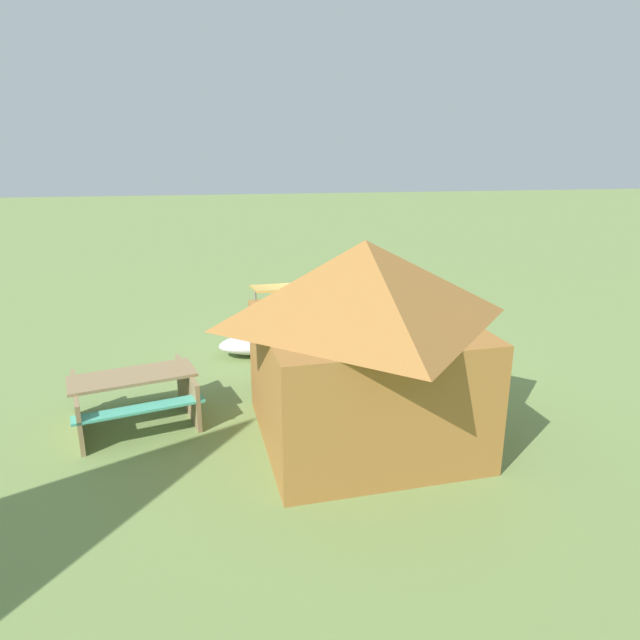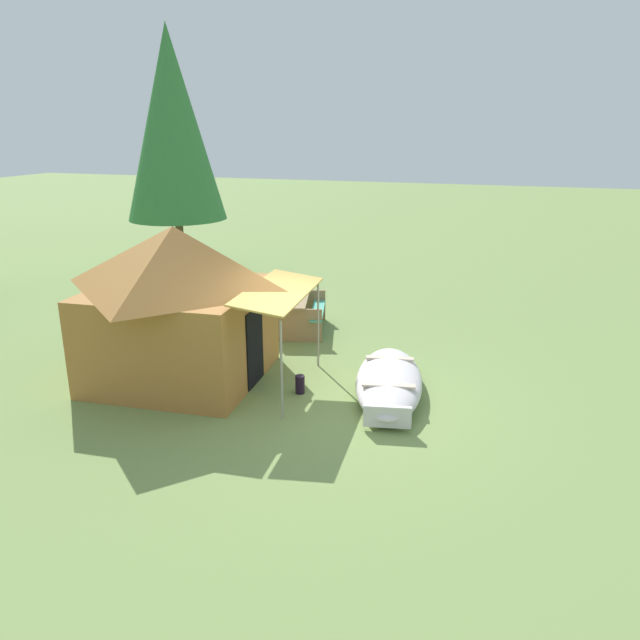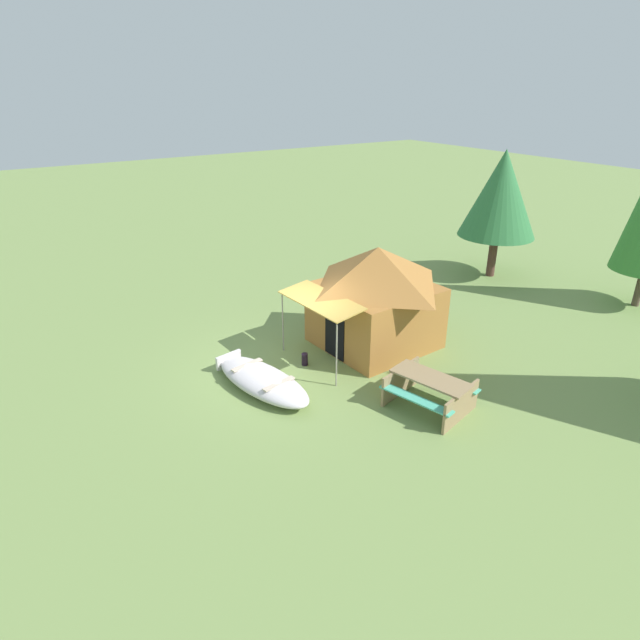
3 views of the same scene
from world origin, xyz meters
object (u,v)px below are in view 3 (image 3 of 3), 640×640
at_px(cooler_box, 360,354).
at_px(beached_rowboat, 262,380).
at_px(fuel_can, 305,359).
at_px(canvas_cabin_tent, 376,295).
at_px(picnic_table, 430,388).
at_px(pine_tree_back_left, 501,194).

bearing_deg(cooler_box, beached_rowboat, -93.46).
bearing_deg(beached_rowboat, fuel_can, 107.18).
bearing_deg(fuel_can, canvas_cabin_tent, 90.00).
height_order(picnic_table, cooler_box, picnic_table).
distance_m(beached_rowboat, canvas_cabin_tent, 3.89).
height_order(beached_rowboat, fuel_can, beached_rowboat).
bearing_deg(beached_rowboat, picnic_table, 45.47).
relative_size(beached_rowboat, fuel_can, 9.83).
distance_m(beached_rowboat, cooler_box, 2.76).
bearing_deg(canvas_cabin_tent, beached_rowboat, -83.10).
bearing_deg(picnic_table, pine_tree_back_left, 122.89).
relative_size(canvas_cabin_tent, pine_tree_back_left, 0.88).
bearing_deg(picnic_table, beached_rowboat, -134.53).
bearing_deg(canvas_cabin_tent, fuel_can, -90.00).
xyz_separation_m(picnic_table, fuel_can, (-3.14, -1.30, -0.31)).
xyz_separation_m(canvas_cabin_tent, picnic_table, (3.14, -0.94, -0.95)).
relative_size(fuel_can, pine_tree_back_left, 0.07).
bearing_deg(pine_tree_back_left, beached_rowboat, -76.90).
relative_size(beached_rowboat, pine_tree_back_left, 0.70).
bearing_deg(pine_tree_back_left, fuel_can, -77.55).
height_order(canvas_cabin_tent, cooler_box, canvas_cabin_tent).
distance_m(canvas_cabin_tent, pine_tree_back_left, 7.56).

